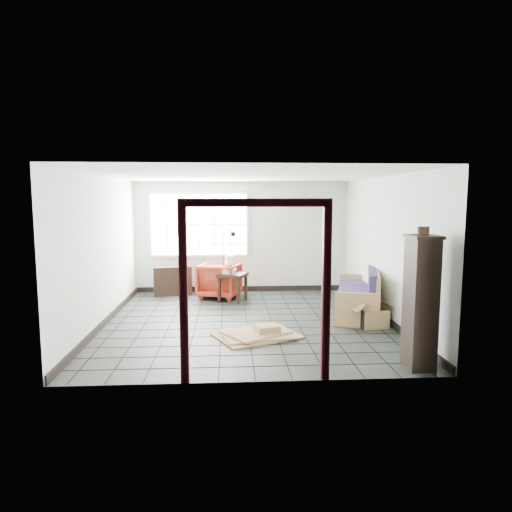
{
  "coord_description": "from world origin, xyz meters",
  "views": [
    {
      "loc": [
        -0.32,
        -8.01,
        2.19
      ],
      "look_at": [
        0.19,
        0.3,
        1.15
      ],
      "focal_mm": 32.0,
      "sensor_mm": 36.0,
      "label": 1
    }
  ],
  "objects": [
    {
      "name": "floor_lamp",
      "position": [
        -0.33,
        2.4,
        0.81
      ],
      "size": [
        0.47,
        0.31,
        1.52
      ],
      "rotation": [
        0.0,
        0.0,
        0.42
      ],
      "color": "black",
      "rests_on": "ground"
    },
    {
      "name": "open_box",
      "position": [
        2.15,
        -0.47,
        0.16
      ],
      "size": [
        0.82,
        0.49,
        0.43
      ],
      "rotation": [
        0.0,
        0.0,
        0.16
      ],
      "color": "olive",
      "rests_on": "ground"
    },
    {
      "name": "doorway_trim",
      "position": [
        0.0,
        -2.7,
        1.38
      ],
      "size": [
        1.8,
        0.08,
        2.2
      ],
      "color": "#370C13",
      "rests_on": "ground"
    },
    {
      "name": "window_panel",
      "position": [
        -1.0,
        2.7,
        1.6
      ],
      "size": [
        2.32,
        0.08,
        1.52
      ],
      "color": "silver",
      "rests_on": "ground"
    },
    {
      "name": "room_shell",
      "position": [
        0.0,
        0.03,
        1.68
      ],
      "size": [
        5.02,
        5.52,
        2.61
      ],
      "color": "#B5BBB4",
      "rests_on": "ground"
    },
    {
      "name": "armchair",
      "position": [
        -0.52,
        2.04,
        0.43
      ],
      "size": [
        1.03,
        1.0,
        0.86
      ],
      "primitive_type": "imported",
      "rotation": [
        0.0,
        0.0,
        2.83
      ],
      "color": "maroon",
      "rests_on": "ground"
    },
    {
      "name": "cardboard_pile",
      "position": [
        0.15,
        -0.93,
        0.05
      ],
      "size": [
        1.52,
        1.33,
        0.18
      ],
      "rotation": [
        0.0,
        0.0,
        0.37
      ],
      "color": "olive",
      "rests_on": "ground"
    },
    {
      "name": "table_lamp",
      "position": [
        -0.28,
        1.71,
        0.87
      ],
      "size": [
        0.3,
        0.3,
        0.37
      ],
      "rotation": [
        0.0,
        0.0,
        0.31
      ],
      "color": "black",
      "rests_on": "side_table"
    },
    {
      "name": "ground",
      "position": [
        0.0,
        0.0,
        0.0
      ],
      "size": [
        5.5,
        5.5,
        0.0
      ],
      "primitive_type": "plane",
      "color": "black",
      "rests_on": "ground"
    },
    {
      "name": "futon_sofa",
      "position": [
        2.21,
        0.4,
        0.32
      ],
      "size": [
        1.3,
        2.15,
        0.89
      ],
      "rotation": [
        0.0,
        0.0,
        -0.29
      ],
      "color": "#A28049",
      "rests_on": "ground"
    },
    {
      "name": "pot",
      "position": [
        2.15,
        -2.39,
        1.79
      ],
      "size": [
        0.19,
        0.19,
        0.11
      ],
      "rotation": [
        0.0,
        0.0,
        0.41
      ],
      "color": "black",
      "rests_on": "tall_shelf"
    },
    {
      "name": "projector",
      "position": [
        -0.31,
        1.65,
        0.66
      ],
      "size": [
        0.3,
        0.23,
        0.1
      ],
      "rotation": [
        0.0,
        0.0,
        -0.01
      ],
      "color": "silver",
      "rests_on": "side_table"
    },
    {
      "name": "side_table",
      "position": [
        -0.23,
        1.67,
        0.5
      ],
      "size": [
        0.72,
        0.72,
        0.61
      ],
      "rotation": [
        0.0,
        0.0,
        -0.39
      ],
      "color": "black",
      "rests_on": "ground"
    },
    {
      "name": "tall_shelf",
      "position": [
        2.15,
        -2.4,
        0.89
      ],
      "size": [
        0.37,
        0.48,
        1.74
      ],
      "rotation": [
        0.0,
        0.0,
        -0.01
      ],
      "color": "black",
      "rests_on": "ground"
    },
    {
      "name": "console_shelf",
      "position": [
        -1.61,
        2.4,
        0.33
      ],
      "size": [
        0.9,
        0.5,
        0.66
      ],
      "rotation": [
        0.0,
        0.0,
        0.2
      ],
      "color": "black",
      "rests_on": "ground"
    }
  ]
}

